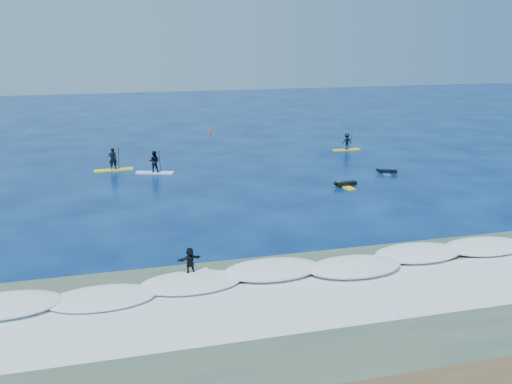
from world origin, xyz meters
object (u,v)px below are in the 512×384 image
object	(u,v)px
sup_paddler_center	(154,164)
sup_paddler_right	(347,143)
sup_paddler_left	(113,162)
prone_paddler_far	(386,172)
wave_surfer	(190,262)
marker_buoy	(210,132)
prone_paddler_near	(345,185)

from	to	relation	value
sup_paddler_center	sup_paddler_right	size ratio (longest dim) A/B	1.15
sup_paddler_left	prone_paddler_far	world-z (taller)	sup_paddler_left
prone_paddler_far	wave_surfer	size ratio (longest dim) A/B	1.14
sup_paddler_right	marker_buoy	distance (m)	17.13
sup_paddler_center	wave_surfer	xyz separation A→B (m)	(-0.30, -21.61, -0.03)
sup_paddler_left	marker_buoy	bearing A→B (deg)	49.55
sup_paddler_left	sup_paddler_right	bearing A→B (deg)	2.34
sup_paddler_center	prone_paddler_near	size ratio (longest dim) A/B	1.33
prone_paddler_near	wave_surfer	world-z (taller)	wave_surfer
prone_paddler_near	wave_surfer	bearing A→B (deg)	129.34
sup_paddler_right	prone_paddler_far	world-z (taller)	sup_paddler_right
prone_paddler_far	sup_paddler_left	bearing A→B (deg)	93.51
sup_paddler_left	wave_surfer	size ratio (longest dim) A/B	1.67
marker_buoy	sup_paddler_left	bearing A→B (deg)	-125.62
sup_paddler_center	prone_paddler_near	bearing A→B (deg)	-12.97
sup_paddler_right	prone_paddler_far	xyz separation A→B (m)	(-0.77, -9.90, -0.61)
sup_paddler_left	wave_surfer	bearing A→B (deg)	-87.59
sup_paddler_center	marker_buoy	world-z (taller)	sup_paddler_center
sup_paddler_right	sup_paddler_left	bearing A→B (deg)	-173.63
sup_paddler_left	prone_paddler_near	size ratio (longest dim) A/B	1.36
sup_paddler_right	wave_surfer	size ratio (longest dim) A/B	1.42
wave_surfer	prone_paddler_far	bearing A→B (deg)	28.49
sup_paddler_left	prone_paddler_near	xyz separation A→B (m)	(16.85, -9.95, -0.54)
sup_paddler_center	prone_paddler_near	xyz separation A→B (m)	(13.56, -8.06, -0.65)
wave_surfer	marker_buoy	bearing A→B (deg)	65.55
sup_paddler_right	wave_surfer	xyz separation A→B (m)	(-19.61, -26.34, 0.02)
prone_paddler_near	sup_paddler_right	bearing A→B (deg)	-29.19
marker_buoy	sup_paddler_center	bearing A→B (deg)	-114.30
sup_paddler_right	prone_paddler_far	size ratio (longest dim) A/B	1.25
sup_paddler_left	sup_paddler_center	bearing A→B (deg)	-34.73
sup_paddler_center	prone_paddler_far	size ratio (longest dim) A/B	1.43
prone_paddler_far	wave_surfer	xyz separation A→B (m)	(-18.83, -16.43, 0.63)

